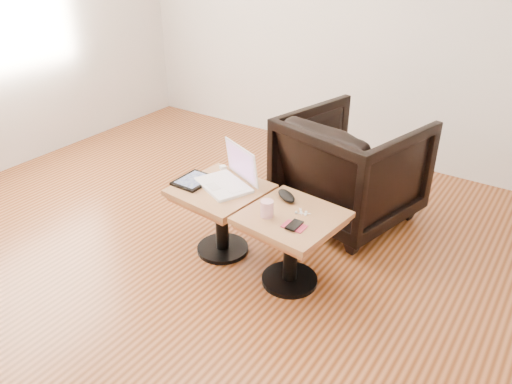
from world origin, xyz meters
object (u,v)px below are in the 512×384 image
Objects in this scene: laptop at (229,178)px; armchair at (351,168)px; side_table_left at (221,204)px; side_table_right at (291,233)px; striped_cup at (267,209)px.

armchair is at bearing 83.55° from laptop.
side_table_left is 0.52m from side_table_right.
side_table_right is 0.53m from laptop.
side_table_right is at bearing 38.30° from striped_cup.
armchair is at bearing 66.05° from side_table_left.
side_table_left is at bearing 164.16° from striped_cup.
laptop is at bearing 175.27° from side_table_right.
laptop reaches higher than side_table_right.
laptop is 0.43m from striped_cup.
armchair is (0.47, 0.84, 0.04)m from side_table_left.
armchair is at bearing 98.85° from side_table_right.
side_table_right is at bearing 13.01° from laptop.
side_table_left is 5.90× the size of striped_cup.
laptop is (-0.50, 0.09, 0.16)m from side_table_right.
striped_cup is (-0.11, -0.09, 0.16)m from side_table_right.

